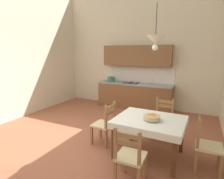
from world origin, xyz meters
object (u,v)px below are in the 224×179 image
object	(u,v)px
dining_chair_tv_side	(105,124)
dining_chair_window_side	(206,145)
kitchen_cabinetry	(135,84)
dining_table	(150,125)
dining_chair_kitchen_side	(162,120)
fruit_bowl	(152,117)
pendant_lamp	(155,40)
dining_chair_camera_side	(130,157)

from	to	relation	value
dining_chair_tv_side	dining_chair_window_side	bearing A→B (deg)	-1.25
kitchen_cabinetry	dining_table	world-z (taller)	kitchen_cabinetry
dining_chair_window_side	dining_chair_kitchen_side	bearing A→B (deg)	135.98
dining_chair_tv_side	fruit_bowl	world-z (taller)	dining_chair_tv_side
dining_table	pendant_lamp	distance (m)	1.56
kitchen_cabinetry	dining_chair_window_side	xyz separation A→B (m)	(2.26, -2.85, -0.41)
dining_chair_window_side	dining_chair_tv_side	world-z (taller)	same
dining_chair_camera_side	fruit_bowl	size ratio (longest dim) A/B	3.10
dining_table	dining_chair_camera_side	world-z (taller)	dining_chair_camera_side
kitchen_cabinetry	dining_chair_window_side	bearing A→B (deg)	-51.59
kitchen_cabinetry	dining_table	xyz separation A→B (m)	(1.30, -2.86, -0.23)
dining_chair_window_side	fruit_bowl	size ratio (longest dim) A/B	3.10
pendant_lamp	dining_chair_tv_side	bearing A→B (deg)	-175.85
dining_chair_camera_side	dining_chair_window_side	distance (m)	1.36
dining_chair_camera_side	dining_chair_kitchen_side	size ratio (longest dim) A/B	1.00
kitchen_cabinetry	dining_table	bearing A→B (deg)	-65.66
dining_chair_kitchen_side	dining_chair_camera_side	bearing A→B (deg)	-94.29
dining_table	pendant_lamp	xyz separation A→B (m)	(0.01, 0.12, 1.56)
dining_chair_camera_side	dining_chair_kitchen_side	xyz separation A→B (m)	(0.13, 1.76, 0.00)
dining_table	dining_chair_camera_side	xyz separation A→B (m)	(-0.06, -0.89, -0.18)
kitchen_cabinetry	pendant_lamp	distance (m)	3.31
dining_chair_tv_side	fruit_bowl	distance (m)	1.11
dining_chair_camera_side	dining_chair_window_side	size ratio (longest dim) A/B	1.00
dining_chair_camera_side	dining_chair_tv_side	distance (m)	1.33
kitchen_cabinetry	dining_chair_window_side	world-z (taller)	kitchen_cabinetry
dining_chair_camera_side	kitchen_cabinetry	bearing A→B (deg)	108.24
dining_chair_camera_side	fruit_bowl	bearing A→B (deg)	82.67
dining_table	fruit_bowl	xyz separation A→B (m)	(0.05, -0.07, 0.19)
dining_table	fruit_bowl	world-z (taller)	fruit_bowl
dining_chair_window_side	dining_chair_kitchen_side	world-z (taller)	same
dining_table	dining_chair_window_side	bearing A→B (deg)	0.50
kitchen_cabinetry	fruit_bowl	xyz separation A→B (m)	(1.34, -2.93, -0.04)
dining_chair_window_side	kitchen_cabinetry	bearing A→B (deg)	128.41
dining_chair_kitchen_side	pendant_lamp	distance (m)	1.90
dining_chair_tv_side	dining_chair_kitchen_side	xyz separation A→B (m)	(1.07, 0.82, 0.00)
dining_chair_tv_side	dining_chair_kitchen_side	bearing A→B (deg)	37.59
dining_chair_camera_side	pendant_lamp	xyz separation A→B (m)	(0.06, 1.01, 1.74)
dining_chair_tv_side	pendant_lamp	bearing A→B (deg)	4.15
dining_chair_camera_side	dining_chair_window_side	bearing A→B (deg)	41.19
dining_chair_camera_side	dining_chair_tv_side	xyz separation A→B (m)	(-0.93, 0.94, 0.00)
dining_chair_kitchen_side	kitchen_cabinetry	bearing A→B (deg)	124.53
kitchen_cabinetry	dining_chair_camera_side	xyz separation A→B (m)	(1.24, -3.75, -0.41)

